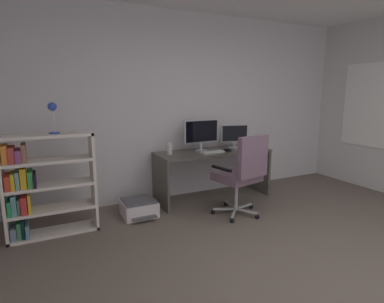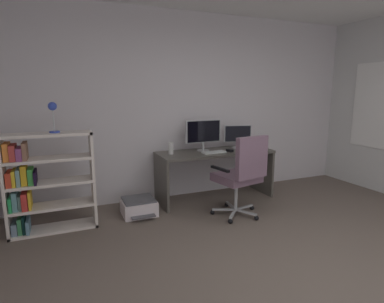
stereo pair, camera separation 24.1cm
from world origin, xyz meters
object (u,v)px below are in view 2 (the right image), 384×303
(bookshelf, at_px, (40,183))
(keyboard, at_px, (214,152))
(desk, at_px, (215,163))
(desk_lamp, at_px, (53,112))
(desktop_speaker, at_px, (171,148))
(office_chair, at_px, (242,172))
(monitor_secondary, at_px, (238,135))
(monitor_main, at_px, (203,132))
(computer_mouse, at_px, (230,151))
(printer, at_px, (139,207))

(bookshelf, bearing_deg, keyboard, 3.43)
(desk, height_order, desk_lamp, desk_lamp)
(desktop_speaker, bearing_deg, office_chair, -51.43)
(monitor_secondary, bearing_deg, keyboard, -158.28)
(bookshelf, bearing_deg, desk_lamp, -0.01)
(monitor_main, height_order, keyboard, monitor_main)
(keyboard, distance_m, desktop_speaker, 0.62)
(monitor_main, distance_m, keyboard, 0.34)
(office_chair, relative_size, desk_lamp, 3.15)
(monitor_secondary, height_order, bookshelf, bookshelf)
(desk_lamp, bearing_deg, computer_mouse, 3.03)
(office_chair, height_order, desk_lamp, desk_lamp)
(monitor_secondary, relative_size, keyboard, 1.24)
(monitor_secondary, xyz_separation_m, computer_mouse, (-0.25, -0.21, -0.19))
(monitor_secondary, distance_m, computer_mouse, 0.38)
(office_chair, xyz_separation_m, printer, (-1.18, 0.60, -0.49))
(keyboard, bearing_deg, computer_mouse, -6.92)
(keyboard, bearing_deg, printer, 179.07)
(monitor_main, distance_m, desk_lamp, 2.04)
(desk, xyz_separation_m, office_chair, (-0.02, -0.77, 0.05))
(bookshelf, bearing_deg, desk, 5.95)
(keyboard, xyz_separation_m, bookshelf, (-2.24, -0.13, -0.16))
(bookshelf, relative_size, printer, 2.33)
(monitor_secondary, xyz_separation_m, bookshelf, (-2.74, -0.33, -0.36))
(computer_mouse, bearing_deg, desk, 132.96)
(printer, bearing_deg, desk_lamp, -175.51)
(desk, height_order, computer_mouse, computer_mouse)
(keyboard, height_order, bookshelf, bookshelf)
(desk, relative_size, bookshelf, 1.49)
(desk_lamp, bearing_deg, printer, 4.49)
(bookshelf, bearing_deg, monitor_main, 8.77)
(bookshelf, height_order, printer, bookshelf)
(desktop_speaker, bearing_deg, monitor_secondary, 2.49)
(desk, bearing_deg, printer, -171.97)
(office_chair, distance_m, printer, 1.41)
(desk, distance_m, desktop_speaker, 0.72)
(desk_lamp, bearing_deg, monitor_main, 9.61)
(desk_lamp, bearing_deg, monitor_secondary, 7.46)
(monitor_secondary, xyz_separation_m, desktop_speaker, (-1.10, -0.05, -0.12))
(desk, height_order, desktop_speaker, desktop_speaker)
(monitor_secondary, height_order, keyboard, monitor_secondary)
(monitor_secondary, bearing_deg, monitor_main, -179.98)
(desk_lamp, relative_size, printer, 0.69)
(computer_mouse, relative_size, bookshelf, 0.09)
(desk, xyz_separation_m, desktop_speaker, (-0.67, 0.05, 0.26))
(computer_mouse, bearing_deg, keyboard, 164.44)
(desk_lamp, bearing_deg, desk, 6.48)
(monitor_main, distance_m, office_chair, 0.96)
(office_chair, bearing_deg, bookshelf, 167.03)
(office_chair, distance_m, desk_lamp, 2.31)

